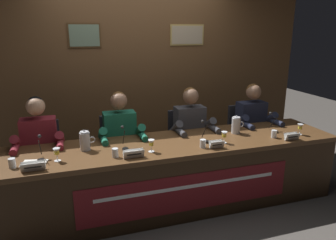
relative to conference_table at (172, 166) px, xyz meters
name	(u,v)px	position (x,y,z in m)	size (l,w,h in m)	color
ground_plane	(168,204)	(0.00, 0.11, -0.51)	(12.00, 12.00, 0.00)	#4C4742
wall_back_panelled	(138,72)	(0.00, 1.48, 0.80)	(4.94, 0.14, 2.60)	brown
conference_table	(172,166)	(0.00, 0.00, 0.00)	(3.74, 0.82, 0.73)	brown
chair_far_left	(43,163)	(-1.29, 0.70, -0.08)	(0.44, 0.44, 0.89)	black
panelist_far_left	(40,146)	(-1.29, 0.51, 0.20)	(0.51, 0.48, 1.22)	black
nameplate_far_left	(33,166)	(-1.30, -0.19, 0.26)	(0.20, 0.06, 0.08)	white
juice_glass_far_left	(57,152)	(-1.10, -0.04, 0.31)	(0.06, 0.06, 0.12)	white
water_cup_far_left	(12,164)	(-1.47, -0.07, 0.26)	(0.06, 0.06, 0.08)	silver
microphone_far_left	(40,152)	(-1.25, 0.05, 0.29)	(0.06, 0.17, 0.22)	black
chair_center_left	(119,154)	(-0.43, 0.70, -0.08)	(0.44, 0.44, 0.89)	black
panelist_center_left	(121,137)	(-0.43, 0.51, 0.20)	(0.51, 0.48, 1.22)	black
nameplate_center_left	(134,154)	(-0.43, -0.17, 0.26)	(0.19, 0.06, 0.08)	white
juice_glass_center_left	(151,143)	(-0.23, -0.08, 0.31)	(0.06, 0.06, 0.12)	white
water_cup_center_left	(115,153)	(-0.59, -0.10, 0.26)	(0.06, 0.06, 0.08)	silver
microphone_center_left	(124,142)	(-0.47, 0.09, 0.29)	(0.06, 0.17, 0.22)	black
chair_center_right	(186,146)	(0.43, 0.70, -0.08)	(0.44, 0.44, 0.89)	black
panelist_center_right	(192,130)	(0.43, 0.51, 0.20)	(0.51, 0.48, 1.22)	black
nameplate_center_right	(217,144)	(0.42, -0.18, 0.26)	(0.15, 0.06, 0.08)	white
juice_glass_center_right	(224,135)	(0.56, -0.07, 0.31)	(0.06, 0.06, 0.12)	white
water_cup_center_right	(203,144)	(0.29, -0.13, 0.26)	(0.06, 0.06, 0.08)	silver
microphone_center_right	(205,135)	(0.39, 0.03, 0.29)	(0.06, 0.17, 0.22)	black
chair_far_right	(244,139)	(1.29, 0.70, -0.08)	(0.44, 0.44, 0.89)	black
panelist_far_right	(254,124)	(1.29, 0.51, 0.20)	(0.51, 0.48, 1.22)	black
nameplate_far_right	(292,136)	(1.30, -0.21, 0.26)	(0.17, 0.06, 0.08)	white
juice_glass_far_right	(300,127)	(1.50, -0.08, 0.31)	(0.06, 0.06, 0.12)	white
water_cup_far_right	(274,134)	(1.16, -0.08, 0.26)	(0.06, 0.06, 0.08)	silver
microphone_far_right	(274,125)	(1.29, 0.10, 0.29)	(0.06, 0.17, 0.22)	black
water_pitcher_left_side	(85,141)	(-0.84, 0.17, 0.32)	(0.15, 0.10, 0.21)	silver
water_pitcher_right_side	(236,125)	(0.84, 0.19, 0.32)	(0.15, 0.10, 0.21)	silver
document_stack_far_left	(34,163)	(-1.30, -0.04, 0.23)	(0.24, 0.19, 0.01)	white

